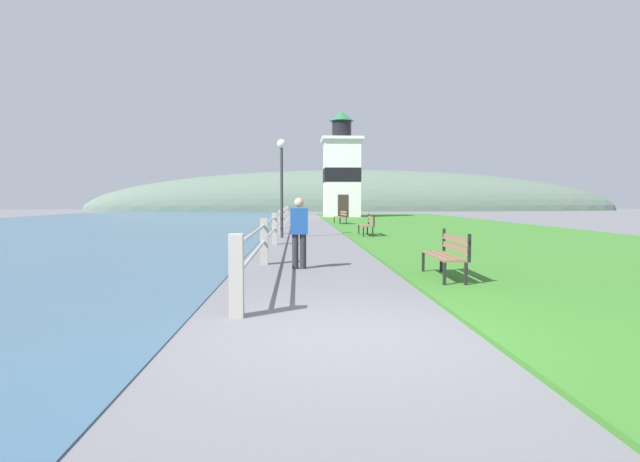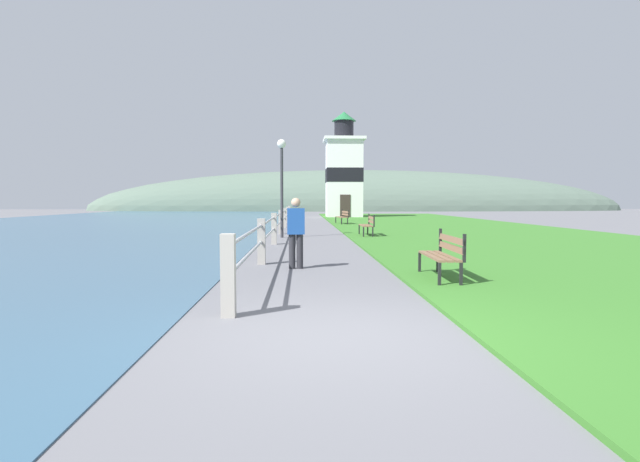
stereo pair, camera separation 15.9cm
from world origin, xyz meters
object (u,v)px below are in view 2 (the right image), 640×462
park_bench_far (343,216)px  park_bench_midway (368,224)px  lamp_post (282,170)px  person_strolling (296,230)px  park_bench_near (444,253)px  lighthouse (344,172)px

park_bench_far → park_bench_midway: bearing=83.0°
lamp_post → park_bench_midway: bearing=5.6°
park_bench_far → person_strolling: 20.11m
park_bench_near → lighthouse: 35.21m
lamp_post → person_strolling: bearing=-85.8°
park_bench_near → park_bench_midway: same height
park_bench_midway → lamp_post: 4.19m
park_bench_near → person_strolling: person_strolling is taller
park_bench_midway → lamp_post: size_ratio=0.44×
park_bench_near → person_strolling: (-2.78, 1.80, 0.31)m
person_strolling → park_bench_far: bearing=-9.6°
park_bench_near → lamp_post: lamp_post is taller
person_strolling → lighthouse: bearing=-8.5°
park_bench_midway → lamp_post: lamp_post is taller
lighthouse → person_strolling: lighthouse is taller
park_bench_near → park_bench_midway: bearing=-88.9°
park_bench_far → lamp_post: bearing=64.6°
park_bench_far → lighthouse: 13.79m
park_bench_far → person_strolling: bearing=74.3°
lighthouse → person_strolling: bearing=-96.6°
park_bench_midway → lamp_post: bearing=6.2°
park_bench_midway → park_bench_far: (-0.18, 10.35, 0.00)m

